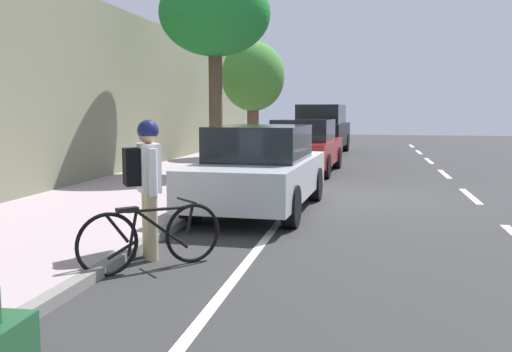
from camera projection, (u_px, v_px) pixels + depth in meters
The scene contains 14 objects.
ground at pixel (333, 197), 11.92m from camera, with size 59.51×59.51×0.00m, color #303030.
sidewalk at pixel (149, 189), 12.67m from camera, with size 3.56×37.19×0.12m, color #AB979D.
curb_edge at pixel (231, 191), 12.32m from camera, with size 0.16×37.19×0.12m, color gray.
lane_stripe_centre at pixel (470, 196), 12.06m from camera, with size 0.14×35.80×0.01m.
lane_stripe_bike_edge at pixel (299, 196), 12.05m from camera, with size 0.12×37.19×0.01m, color white.
building_facade at pixel (60, 90), 12.80m from camera, with size 0.50×37.19×4.46m, color gray.
parked_suv_black_nearest at pixel (322, 128), 23.64m from camera, with size 2.17×4.80×1.99m.
parked_sedan_red_second at pixel (304, 146), 16.51m from camera, with size 2.03×4.49×1.52m.
parked_sedan_silver_mid at pixel (260, 169), 10.27m from camera, with size 1.99×4.48×1.52m.
bicycle_at_curb at pixel (152, 237), 6.52m from camera, with size 1.27×1.26×0.77m.
cyclist_with_backpack at pixel (146, 175), 6.91m from camera, with size 0.52×0.55×1.69m.
street_tree_near_cyclist at pixel (253, 78), 20.56m from camera, with size 2.27×2.27×4.09m.
street_tree_mid_block at pixel (215, 15), 15.36m from camera, with size 2.98×2.98×5.36m.
fire_hydrant at pixel (269, 147), 19.53m from camera, with size 0.22×0.22×0.84m.
Camera 1 is at (-0.67, 11.87, 1.81)m, focal length 40.45 mm.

